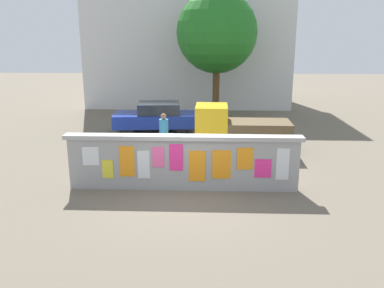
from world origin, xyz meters
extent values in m
plane|color=#6B6051|center=(0.00, 8.00, 0.00)|extent=(60.00, 60.00, 0.00)
cube|color=#9B9B9B|center=(0.00, 0.00, 0.76)|extent=(6.68, 0.30, 1.52)
cube|color=#A7A7A7|center=(0.00, 0.00, 1.58)|extent=(6.88, 0.42, 0.12)
cube|color=silver|center=(-2.67, -0.16, 1.03)|extent=(0.48, 0.02, 0.56)
cube|color=yellow|center=(-2.19, -0.16, 0.64)|extent=(0.33, 0.03, 0.56)
cube|color=orange|center=(-1.62, -0.16, 0.88)|extent=(0.44, 0.01, 0.92)
cube|color=silver|center=(-1.13, -0.16, 0.79)|extent=(0.35, 0.02, 0.83)
cube|color=#F9599E|center=(-0.70, -0.16, 1.02)|extent=(0.35, 0.02, 0.61)
cube|color=#F42D8C|center=(-0.19, -0.16, 1.02)|extent=(0.39, 0.02, 0.79)
cube|color=orange|center=(0.41, -0.16, 0.77)|extent=(0.48, 0.03, 0.92)
cube|color=orange|center=(1.12, -0.16, 0.82)|extent=(0.54, 0.04, 0.85)
cube|color=orange|center=(1.78, -0.16, 1.01)|extent=(0.46, 0.03, 0.65)
cube|color=#F42D8C|center=(2.30, -0.16, 0.72)|extent=(0.48, 0.03, 0.55)
cube|color=silver|center=(2.86, -0.16, 0.86)|extent=(0.36, 0.02, 0.94)
cylinder|color=black|center=(0.73, 3.28, 0.35)|extent=(0.70, 0.21, 0.70)
cylinder|color=black|center=(0.76, 4.58, 0.35)|extent=(0.70, 0.21, 0.70)
cylinder|color=black|center=(3.23, 3.23, 0.35)|extent=(0.70, 0.21, 0.70)
cylinder|color=black|center=(3.26, 4.53, 0.35)|extent=(0.70, 0.21, 0.70)
cube|color=gold|center=(0.84, 3.93, 1.10)|extent=(1.23, 1.52, 1.50)
cube|color=brown|center=(2.64, 3.89, 0.80)|extent=(2.43, 1.54, 0.90)
cylinder|color=black|center=(-2.95, 6.38, 0.30)|extent=(0.62, 0.24, 0.60)
cylinder|color=black|center=(-3.09, 7.83, 0.30)|extent=(0.62, 0.24, 0.60)
cylinder|color=black|center=(-0.46, 6.63, 0.30)|extent=(0.62, 0.24, 0.60)
cylinder|color=black|center=(-0.61, 8.08, 0.30)|extent=(0.62, 0.24, 0.60)
cube|color=#1933A5|center=(-1.78, 7.23, 0.60)|extent=(3.95, 2.08, 0.60)
cube|color=#262D38|center=(-1.58, 7.25, 1.15)|extent=(2.05, 1.72, 0.50)
cylinder|color=black|center=(-1.56, 2.02, 0.30)|extent=(0.61, 0.23, 0.60)
cylinder|color=black|center=(-2.83, 2.30, 0.30)|extent=(0.61, 0.25, 0.60)
cube|color=#1933A5|center=(-2.20, 2.16, 0.58)|extent=(1.03, 0.45, 0.32)
cube|color=black|center=(-2.39, 2.21, 0.76)|extent=(0.59, 0.34, 0.10)
cube|color=#262626|center=(-1.66, 2.04, 0.85)|extent=(0.16, 0.56, 0.03)
cylinder|color=#BF6626|center=(-0.97, 3.50, 0.40)|extent=(0.12, 0.12, 0.80)
cylinder|color=#BF6626|center=(-0.90, 3.33, 0.40)|extent=(0.12, 0.12, 0.80)
cylinder|color=#338CBF|center=(-0.93, 3.41, 1.10)|extent=(0.44, 0.44, 0.60)
sphere|color=#8C664C|center=(-0.93, 3.41, 1.51)|extent=(0.22, 0.22, 0.22)
cylinder|color=brown|center=(1.12, 10.68, 1.54)|extent=(0.37, 0.37, 3.08)
sphere|color=#1E6B1F|center=(1.12, 10.68, 4.57)|extent=(4.25, 4.25, 4.25)
cube|color=silver|center=(-0.58, 16.12, 3.78)|extent=(12.64, 6.00, 7.57)
camera|label=1|loc=(0.72, -11.17, 4.39)|focal=37.72mm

